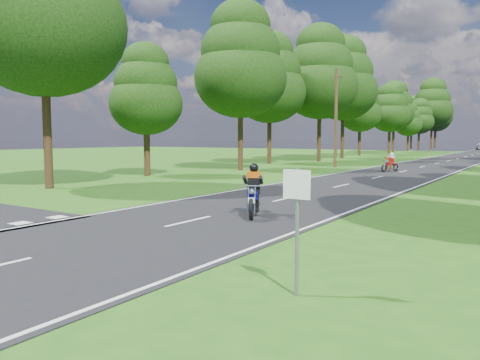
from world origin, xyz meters
The scene contains 7 objects.
ground centered at (0.00, 0.00, 0.00)m, with size 160.00×160.00×0.00m, color #225212.
main_road centered at (0.00, 50.00, 0.01)m, with size 7.00×140.00×0.02m, color black.
road_markings centered at (-0.14, 48.13, 0.02)m, with size 7.40×140.00×0.01m.
telegraph_pole centered at (-6.00, 28.00, 4.07)m, with size 1.20×0.26×8.00m.
road_sign centered at (5.50, -2.01, 1.34)m, with size 0.45×0.07×2.00m.
rider_near_blue centered at (1.06, 3.86, 0.84)m, with size 0.66×1.97×1.64m, color #0F0C8E, non-canonical shape.
rider_far_red centered at (-0.74, 25.24, 0.70)m, with size 0.54×1.62×1.35m, color #AD0D1F, non-canonical shape.
Camera 1 is at (8.69, -8.41, 2.47)m, focal length 35.00 mm.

